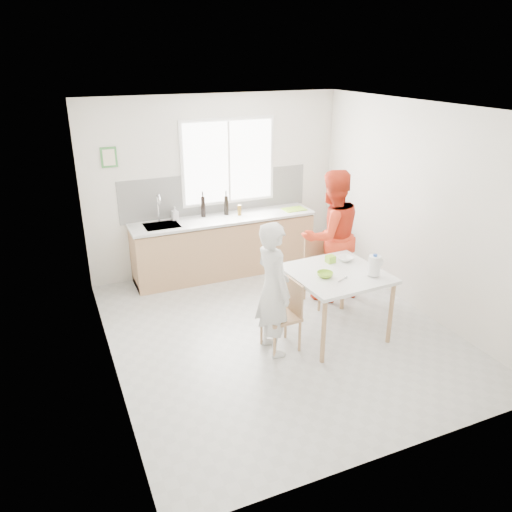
{
  "coord_description": "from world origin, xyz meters",
  "views": [
    {
      "loc": [
        -2.41,
        -4.87,
        3.24
      ],
      "look_at": [
        -0.22,
        0.2,
        0.98
      ],
      "focal_mm": 35.0,
      "sensor_mm": 36.0,
      "label": 1
    }
  ],
  "objects_px": {
    "bowl_white": "(345,259)",
    "wine_bottle_b": "(226,205)",
    "bowl_green": "(325,275)",
    "dining_table": "(336,279)",
    "chair_left": "(285,312)",
    "milk_jug": "(375,265)",
    "wine_bottle_a": "(203,206)",
    "person_red": "(331,236)",
    "person_white": "(273,289)",
    "chair_far": "(322,266)"
  },
  "relations": [
    {
      "from": "dining_table",
      "to": "bowl_green",
      "type": "distance_m",
      "value": 0.24
    },
    {
      "from": "chair_far",
      "to": "bowl_white",
      "type": "height_order",
      "value": "chair_far"
    },
    {
      "from": "chair_far",
      "to": "person_white",
      "type": "bearing_deg",
      "value": -145.67
    },
    {
      "from": "chair_far",
      "to": "wine_bottle_b",
      "type": "xyz_separation_m",
      "value": [
        -0.82,
        1.53,
        0.54
      ]
    },
    {
      "from": "chair_far",
      "to": "chair_left",
      "type": "bearing_deg",
      "value": -141.59
    },
    {
      "from": "dining_table",
      "to": "wine_bottle_b",
      "type": "xyz_separation_m",
      "value": [
        -0.52,
        2.37,
        0.33
      ]
    },
    {
      "from": "chair_far",
      "to": "wine_bottle_a",
      "type": "bearing_deg",
      "value": 123.81
    },
    {
      "from": "person_white",
      "to": "person_red",
      "type": "bearing_deg",
      "value": -57.36
    },
    {
      "from": "bowl_white",
      "to": "wine_bottle_b",
      "type": "relative_size",
      "value": 0.68
    },
    {
      "from": "milk_jug",
      "to": "dining_table",
      "type": "bearing_deg",
      "value": 139.13
    },
    {
      "from": "person_red",
      "to": "bowl_white",
      "type": "distance_m",
      "value": 0.66
    },
    {
      "from": "bowl_green",
      "to": "bowl_white",
      "type": "distance_m",
      "value": 0.58
    },
    {
      "from": "bowl_white",
      "to": "bowl_green",
      "type": "bearing_deg",
      "value": -145.92
    },
    {
      "from": "chair_far",
      "to": "milk_jug",
      "type": "xyz_separation_m",
      "value": [
        0.03,
        -1.1,
        0.44
      ]
    },
    {
      "from": "person_white",
      "to": "wine_bottle_b",
      "type": "distance_m",
      "value": 2.46
    },
    {
      "from": "bowl_green",
      "to": "bowl_white",
      "type": "bearing_deg",
      "value": 34.08
    },
    {
      "from": "chair_left",
      "to": "milk_jug",
      "type": "bearing_deg",
      "value": 74.51
    },
    {
      "from": "person_white",
      "to": "bowl_white",
      "type": "xyz_separation_m",
      "value": [
        1.14,
        0.31,
        0.06
      ]
    },
    {
      "from": "chair_far",
      "to": "milk_jug",
      "type": "bearing_deg",
      "value": -91.36
    },
    {
      "from": "chair_left",
      "to": "wine_bottle_b",
      "type": "distance_m",
      "value": 2.49
    },
    {
      "from": "bowl_green",
      "to": "wine_bottle_a",
      "type": "bearing_deg",
      "value": 105.34
    },
    {
      "from": "dining_table",
      "to": "wine_bottle_a",
      "type": "relative_size",
      "value": 3.53
    },
    {
      "from": "dining_table",
      "to": "bowl_white",
      "type": "relative_size",
      "value": 5.55
    },
    {
      "from": "wine_bottle_b",
      "to": "dining_table",
      "type": "bearing_deg",
      "value": -77.71
    },
    {
      "from": "chair_far",
      "to": "milk_jug",
      "type": "distance_m",
      "value": 1.19
    },
    {
      "from": "dining_table",
      "to": "bowl_green",
      "type": "bearing_deg",
      "value": -162.85
    },
    {
      "from": "bowl_green",
      "to": "wine_bottle_b",
      "type": "bearing_deg",
      "value": 97.49
    },
    {
      "from": "milk_jug",
      "to": "wine_bottle_b",
      "type": "relative_size",
      "value": 0.84
    },
    {
      "from": "person_white",
      "to": "bowl_white",
      "type": "bearing_deg",
      "value": -77.78
    },
    {
      "from": "chair_left",
      "to": "milk_jug",
      "type": "distance_m",
      "value": 1.16
    },
    {
      "from": "chair_left",
      "to": "person_white",
      "type": "height_order",
      "value": "person_white"
    },
    {
      "from": "dining_table",
      "to": "bowl_green",
      "type": "height_order",
      "value": "bowl_green"
    },
    {
      "from": "chair_left",
      "to": "milk_jug",
      "type": "height_order",
      "value": "milk_jug"
    },
    {
      "from": "dining_table",
      "to": "person_red",
      "type": "xyz_separation_m",
      "value": [
        0.46,
        0.9,
        0.18
      ]
    },
    {
      "from": "milk_jug",
      "to": "wine_bottle_b",
      "type": "xyz_separation_m",
      "value": [
        -0.86,
        2.63,
        0.11
      ]
    },
    {
      "from": "wine_bottle_b",
      "to": "chair_far",
      "type": "bearing_deg",
      "value": -61.78
    },
    {
      "from": "chair_far",
      "to": "bowl_green",
      "type": "xyz_separation_m",
      "value": [
        -0.5,
        -0.9,
        0.33
      ]
    },
    {
      "from": "person_white",
      "to": "milk_jug",
      "type": "bearing_deg",
      "value": -103.38
    },
    {
      "from": "chair_left",
      "to": "wine_bottle_a",
      "type": "distance_m",
      "value": 2.53
    },
    {
      "from": "bowl_green",
      "to": "wine_bottle_b",
      "type": "distance_m",
      "value": 2.46
    },
    {
      "from": "person_red",
      "to": "bowl_green",
      "type": "bearing_deg",
      "value": 52.46
    },
    {
      "from": "milk_jug",
      "to": "chair_left",
      "type": "bearing_deg",
      "value": 164.51
    },
    {
      "from": "chair_far",
      "to": "bowl_green",
      "type": "height_order",
      "value": "chair_far"
    },
    {
      "from": "dining_table",
      "to": "bowl_white",
      "type": "bearing_deg",
      "value": 42.92
    },
    {
      "from": "milk_jug",
      "to": "wine_bottle_b",
      "type": "distance_m",
      "value": 2.77
    },
    {
      "from": "person_red",
      "to": "bowl_green",
      "type": "relative_size",
      "value": 9.77
    },
    {
      "from": "person_red",
      "to": "wine_bottle_b",
      "type": "xyz_separation_m",
      "value": [
        -0.98,
        1.47,
        0.15
      ]
    },
    {
      "from": "wine_bottle_a",
      "to": "person_white",
      "type": "bearing_deg",
      "value": -89.51
    },
    {
      "from": "person_white",
      "to": "wine_bottle_b",
      "type": "xyz_separation_m",
      "value": [
        0.34,
        2.42,
        0.28
      ]
    },
    {
      "from": "milk_jug",
      "to": "wine_bottle_a",
      "type": "height_order",
      "value": "wine_bottle_a"
    }
  ]
}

